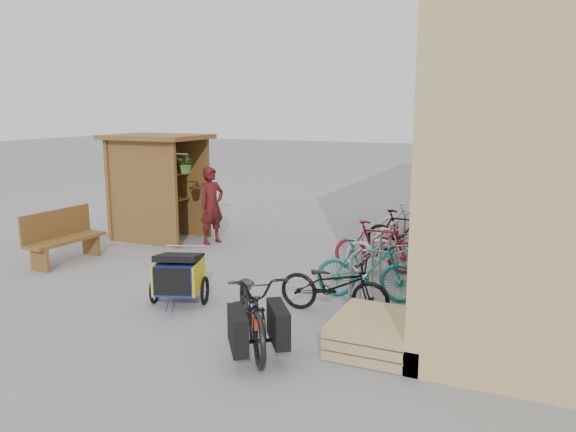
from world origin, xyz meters
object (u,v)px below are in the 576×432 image
at_px(bike_4, 396,240).
at_px(bike_2, 392,253).
at_px(bike_5, 402,233).
at_px(kiosk, 155,172).
at_px(person_kiosk, 212,205).
at_px(bike_0, 334,285).
at_px(bike_6, 418,230).
at_px(bench, 62,236).
at_px(shopping_carts, 462,204).
at_px(child_trailer, 179,274).
at_px(bike_7, 412,224).
at_px(pallet_stack, 375,333).
at_px(bike_1, 368,269).
at_px(cargo_bike, 253,308).
at_px(bike_3, 377,247).

bearing_deg(bike_4, bike_2, -153.17).
bearing_deg(bike_5, kiosk, 104.58).
relative_size(person_kiosk, bike_0, 1.02).
bearing_deg(person_kiosk, bike_6, -50.57).
relative_size(bench, person_kiosk, 0.97).
bearing_deg(kiosk, bench, -99.48).
height_order(shopping_carts, child_trailer, shopping_carts).
bearing_deg(bike_2, bike_7, 14.45).
bearing_deg(person_kiosk, kiosk, 116.51).
bearing_deg(bike_5, shopping_carts, -5.47).
relative_size(pallet_stack, bike_1, 0.72).
bearing_deg(bike_6, bike_0, -173.54).
height_order(pallet_stack, bike_0, bike_0).
distance_m(shopping_carts, bike_6, 2.90).
height_order(cargo_bike, bike_2, cargo_bike).
distance_m(shopping_carts, bike_2, 5.30).
xyz_separation_m(cargo_bike, bike_6, (0.89, 5.99, -0.11)).
bearing_deg(cargo_bike, kiosk, 101.52).
xyz_separation_m(pallet_stack, bike_0, (-0.88, 0.94, 0.23)).
bearing_deg(bike_0, bike_2, -10.84).
distance_m(bike_0, bike_5, 3.76).
bearing_deg(cargo_bike, bike_0, 33.97).
xyz_separation_m(pallet_stack, bike_2, (-0.53, 2.99, 0.27)).
height_order(kiosk, person_kiosk, kiosk).
relative_size(child_trailer, bike_0, 0.87).
relative_size(bike_5, bike_7, 1.03).
relative_size(bike_3, bike_7, 1.05).
relative_size(cargo_bike, bike_7, 1.34).
distance_m(bench, bike_6, 7.32).
xyz_separation_m(bench, bike_0, (5.80, -0.49, -0.09)).
bearing_deg(bike_3, bike_7, -8.92).
distance_m(person_kiosk, bike_0, 5.03).
distance_m(person_kiosk, bike_4, 4.16).
distance_m(pallet_stack, shopping_carts, 8.27).
bearing_deg(bike_2, bike_1, -173.96).
xyz_separation_m(bike_4, bike_5, (-0.01, 0.55, 0.02)).
bearing_deg(kiosk, person_kiosk, 5.26).
bearing_deg(bike_3, bike_1, -175.86).
xyz_separation_m(cargo_bike, bike_0, (0.55, 1.51, -0.08)).
bearing_deg(child_trailer, person_kiosk, 94.13).
height_order(person_kiosk, bike_5, person_kiosk).
height_order(person_kiosk, bike_0, person_kiosk).
bearing_deg(bike_4, child_trailer, 163.50).
xyz_separation_m(kiosk, shopping_carts, (6.28, 4.39, -1.00)).
bearing_deg(bike_4, kiosk, 110.24).
height_order(bike_2, bike_3, bike_2).
relative_size(cargo_bike, bike_3, 1.27).
height_order(child_trailer, bike_2, bike_2).
relative_size(kiosk, bike_0, 1.49).
height_order(bike_1, bike_3, bike_1).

